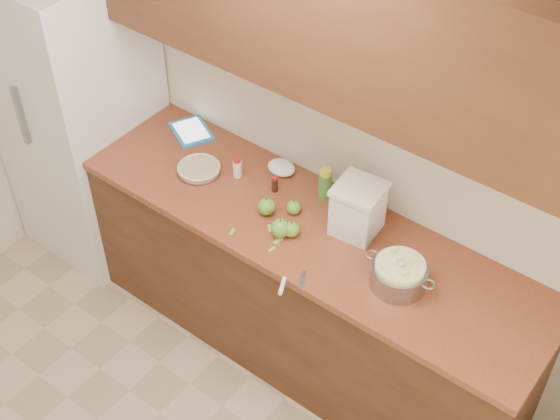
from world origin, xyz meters
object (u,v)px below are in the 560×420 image
Objects in this scene: pie at (199,169)px; tablet at (191,131)px; colander at (399,274)px; flour_canister at (358,209)px.

pie is 0.33m from tablet.
tablet is at bearing 170.01° from colander.
flour_canister reaches higher than tablet.
colander is at bearing -1.79° from pie.
flour_canister is (-0.33, 0.17, 0.07)m from colander.
flour_canister is at bearing 22.23° from tablet.
flour_canister is 1.12m from tablet.
tablet is (-0.25, 0.22, -0.01)m from pie.
tablet is at bearing 139.10° from pie.
flour_canister reaches higher than colander.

